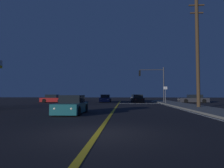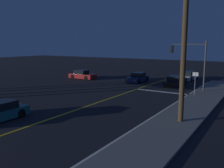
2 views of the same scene
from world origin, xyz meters
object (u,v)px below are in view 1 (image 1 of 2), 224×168
car_mid_block_silver (136,98)px  car_following_oncoming_red (53,99)px  car_far_approaching_charcoal (193,99)px  utility_pole_right (197,52)px  car_lead_oncoming_black (138,99)px  street_sign_corner (165,92)px  car_side_waiting_navy (105,99)px  traffic_signal_near_right (155,79)px  car_distant_tail_teal (72,106)px

car_mid_block_silver → car_following_oncoming_red: bearing=-149.1°
car_far_approaching_charcoal → utility_pole_right: bearing=163.8°
car_mid_block_silver → car_following_oncoming_red: size_ratio=1.10×
car_lead_oncoming_black → street_sign_corner: (3.75, -5.27, 1.14)m
street_sign_corner → utility_pole_right: bearing=-81.6°
street_sign_corner → car_side_waiting_navy: bearing=148.9°
car_side_waiting_navy → traffic_signal_near_right: 9.35m
car_lead_oncoming_black → utility_pole_right: utility_pole_right is taller
car_mid_block_silver → car_lead_oncoming_black: bearing=-86.8°
car_distant_tail_teal → traffic_signal_near_right: size_ratio=0.73×
car_distant_tail_teal → car_following_oncoming_red: same height
car_following_oncoming_red → utility_pole_right: bearing=53.8°
car_side_waiting_navy → car_far_approaching_charcoal: 14.85m
car_lead_oncoming_black → car_following_oncoming_red: same height
car_mid_block_silver → car_far_approaching_charcoal: same height
traffic_signal_near_right → street_sign_corner: traffic_signal_near_right is taller
car_mid_block_silver → car_distant_tail_teal: 28.02m
car_following_oncoming_red → traffic_signal_near_right: traffic_signal_near_right is taller
utility_pole_right → car_far_approaching_charcoal: bearing=73.7°
car_lead_oncoming_black → car_following_oncoming_red: 14.58m
utility_pole_right → car_mid_block_silver: bearing=103.8°
car_lead_oncoming_black → car_distant_tail_teal: (-6.01, -21.01, -0.00)m
car_lead_oncoming_black → utility_pole_right: bearing=-72.8°
car_side_waiting_navy → car_following_oncoming_red: size_ratio=0.97×
car_side_waiting_navy → car_distant_tail_teal: bearing=88.2°
car_far_approaching_charcoal → traffic_signal_near_right: traffic_signal_near_right is taller
car_mid_block_silver → traffic_signal_near_right: traffic_signal_near_right is taller
car_distant_tail_teal → street_sign_corner: bearing=-122.4°
car_lead_oncoming_black → car_far_approaching_charcoal: same height
car_side_waiting_navy → car_mid_block_silver: bearing=-134.4°
car_distant_tail_teal → utility_pole_right: (11.16, 6.32, 5.09)m
traffic_signal_near_right → street_sign_corner: 3.70m
car_mid_block_silver → traffic_signal_near_right: bearing=-70.6°
car_far_approaching_charcoal → traffic_signal_near_right: bearing=100.9°
car_side_waiting_navy → car_following_oncoming_red: bearing=10.4°
car_distant_tail_teal → utility_pole_right: 13.80m
car_distant_tail_teal → car_following_oncoming_red: (-8.51, 19.66, 0.00)m
car_lead_oncoming_black → utility_pole_right: size_ratio=0.41×
car_side_waiting_navy → car_distant_tail_teal: same height
car_side_waiting_navy → car_mid_block_silver: (5.63, 5.94, 0.00)m
utility_pole_right → street_sign_corner: utility_pole_right is taller
car_side_waiting_navy → car_following_oncoming_red: (-8.84, -1.77, 0.00)m
car_following_oncoming_red → car_lead_oncoming_black: bearing=93.3°
car_lead_oncoming_black → street_sign_corner: size_ratio=1.77×
car_following_oncoming_red → traffic_signal_near_right: (17.11, -1.12, 3.27)m
car_lead_oncoming_black → traffic_signal_near_right: bearing=-45.7°
car_distant_tail_teal → car_following_oncoming_red: 21.42m
car_following_oncoming_red → car_distant_tail_teal: bearing=21.4°
car_side_waiting_navy → car_mid_block_silver: 8.19m
car_lead_oncoming_black → car_following_oncoming_red: (-14.52, -1.35, -0.00)m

